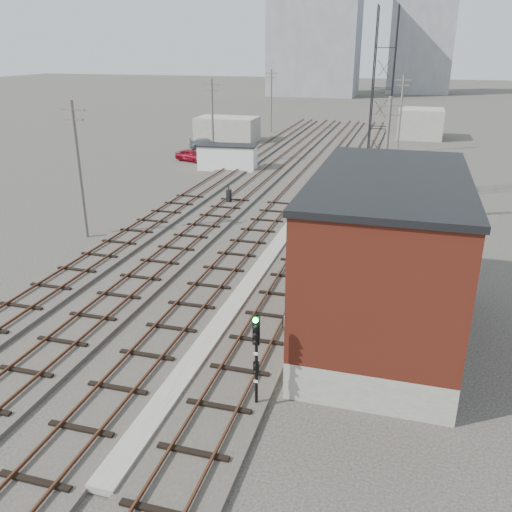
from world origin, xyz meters
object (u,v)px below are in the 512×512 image
at_px(site_trailer, 228,157).
at_px(car_silver, 227,152).
at_px(car_grey, 207,144).
at_px(signal_mast, 256,355).
at_px(car_red, 191,155).
at_px(switch_stand, 229,196).

xyz_separation_m(site_trailer, car_silver, (-2.04, 5.67, -0.59)).
height_order(site_trailer, car_silver, site_trailer).
bearing_deg(car_silver, car_grey, 40.09).
height_order(signal_mast, car_red, signal_mast).
xyz_separation_m(switch_stand, car_grey, (-10.79, 23.34, -0.03)).
distance_m(switch_stand, site_trailer, 13.46).
xyz_separation_m(site_trailer, car_grey, (-6.37, 10.63, -0.65)).
height_order(car_silver, car_grey, car_silver).
bearing_deg(switch_stand, car_silver, 123.89).
bearing_deg(car_red, switch_stand, -129.12).
height_order(car_red, car_grey, car_red).
bearing_deg(car_silver, site_trailer, -161.19).
xyz_separation_m(switch_stand, site_trailer, (-4.42, 12.70, 0.62)).
bearing_deg(signal_mast, switch_stand, 110.70).
relative_size(switch_stand, car_red, 0.37).
distance_m(car_red, car_silver, 4.29).
xyz_separation_m(signal_mast, car_red, (-19.26, 40.74, -1.51)).
height_order(site_trailer, car_red, site_trailer).
bearing_deg(car_grey, car_red, 167.75).
bearing_deg(switch_stand, car_grey, 129.32).
bearing_deg(switch_stand, car_red, 136.50).
height_order(switch_stand, car_grey, switch_stand).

